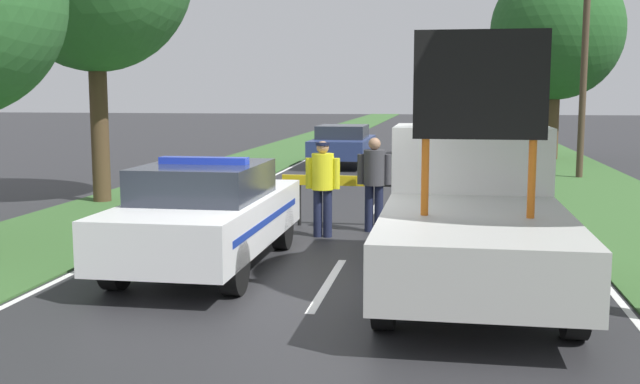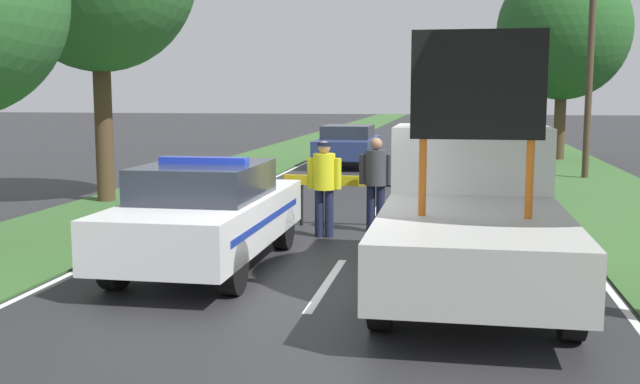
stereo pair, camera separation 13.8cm
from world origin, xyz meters
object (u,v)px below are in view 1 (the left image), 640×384
Objects in this scene: traffic_cone_near_police at (447,220)px; queued_car_sedan_black at (465,162)px; work_truck at (472,210)px; roadside_tree_near_right at (557,31)px; traffic_cone_centre_front at (457,212)px; utility_pole at (585,47)px; police_officer at (323,180)px; queued_car_hatch_blue at (343,144)px; pedestrian_civilian at (374,177)px; road_barrier at (368,185)px; police_car at (208,213)px.

queued_car_sedan_black is at bearing 85.89° from traffic_cone_near_police.
queued_car_sedan_black is at bearing -92.11° from work_truck.
traffic_cone_near_police is 0.09× the size of roadside_tree_near_right.
traffic_cone_centre_front is 10.50m from utility_pole.
work_truck is at bearing 132.09° from police_officer.
queued_car_sedan_black is 0.55× the size of roadside_tree_near_right.
roadside_tree_near_right is 6.50m from utility_pole.
work_truck is at bearing -100.57° from roadside_tree_near_right.
queued_car_hatch_blue reaches higher than traffic_cone_centre_front.
police_officer is 0.42× the size of queued_car_sedan_black.
queued_car_hatch_blue is at bearing -154.03° from roadside_tree_near_right.
pedestrian_civilian is 17.59m from roadside_tree_near_right.
roadside_tree_near_right is (5.41, 16.29, 3.88)m from pedestrian_civilian.
roadside_tree_near_right is at bearing 76.32° from traffic_cone_near_police.
queued_car_hatch_blue is (-2.13, 12.10, -0.07)m from road_barrier.
police_car is at bearing -132.46° from traffic_cone_centre_front.
traffic_cone_near_police is 0.09× the size of utility_pole.
pedestrian_civilian is (2.17, 3.28, 0.22)m from police_car.
road_barrier is 5.63× the size of traffic_cone_centre_front.
utility_pole is (6.22, 10.52, 2.90)m from police_officer.
queued_car_hatch_blue is at bearing 102.11° from road_barrier.
police_car reaches higher than queued_car_hatch_blue.
roadside_tree_near_right is at bearing -101.77° from work_truck.
queued_car_sedan_black is 0.91× the size of queued_car_hatch_blue.
work_truck reaches higher than pedestrian_civilian.
queued_car_sedan_black reaches higher than road_barrier.
traffic_cone_centre_front is at bearing 25.82° from pedestrian_civilian.
traffic_cone_near_police is 17.77m from roadside_tree_near_right.
roadside_tree_near_right reaches higher than queued_car_hatch_blue.
work_truck is 1.15× the size of queued_car_hatch_blue.
police_officer reaches higher than queued_car_sedan_black.
roadside_tree_near_right is at bearing -109.72° from queued_car_sedan_black.
police_car is 2.74× the size of police_officer.
road_barrier is at bearing -67.59° from work_truck.
police_car is at bearing -111.17° from roadside_tree_near_right.
queued_car_sedan_black is (0.28, 5.52, 0.46)m from traffic_cone_centre_front.
pedestrian_civilian is at bearing 60.66° from police_car.
roadside_tree_near_right is (5.57, 15.84, 4.08)m from road_barrier.
police_car is 4.23m from road_barrier.
pedestrian_civilian is 6.57m from queued_car_sedan_black.
police_car is 1.04× the size of queued_car_hatch_blue.
traffic_cone_centre_front is at bearing -146.45° from police_officer.
work_truck is at bearing -2.68° from police_car.
pedestrian_civilian reaches higher than road_barrier.
police_car is 15.82m from queued_car_hatch_blue.
pedestrian_civilian is (0.16, -0.44, 0.20)m from road_barrier.
road_barrier is 0.45× the size of roadside_tree_near_right.
police_officer is 0.23× the size of utility_pole.
queued_car_sedan_black is 5.93m from utility_pole.
traffic_cone_centre_front is at bearing 13.30° from road_barrier.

